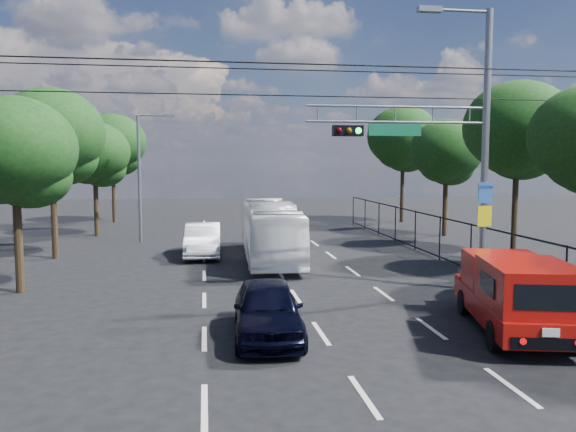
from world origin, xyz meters
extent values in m
plane|color=black|center=(0.00, 0.00, 0.00)|extent=(120.00, 120.00, 0.00)
cube|color=beige|center=(-3.00, 0.00, 0.01)|extent=(0.12, 2.00, 0.01)
cube|color=beige|center=(-3.00, 4.00, 0.01)|extent=(0.12, 2.00, 0.01)
cube|color=beige|center=(-3.00, 8.00, 0.01)|extent=(0.12, 2.00, 0.01)
cube|color=beige|center=(-3.00, 12.00, 0.01)|extent=(0.12, 2.00, 0.01)
cube|color=beige|center=(-3.00, 16.00, 0.01)|extent=(0.12, 2.00, 0.01)
cube|color=beige|center=(-3.00, 20.00, 0.01)|extent=(0.12, 2.00, 0.01)
cube|color=beige|center=(-3.00, 24.00, 0.01)|extent=(0.12, 2.00, 0.01)
cube|color=beige|center=(-3.00, 28.00, 0.01)|extent=(0.12, 2.00, 0.01)
cube|color=beige|center=(-3.00, 32.00, 0.01)|extent=(0.12, 2.00, 0.01)
cube|color=beige|center=(0.00, 0.00, 0.01)|extent=(0.12, 2.00, 0.01)
cube|color=beige|center=(0.00, 4.00, 0.01)|extent=(0.12, 2.00, 0.01)
cube|color=beige|center=(0.00, 8.00, 0.01)|extent=(0.12, 2.00, 0.01)
cube|color=beige|center=(0.00, 12.00, 0.01)|extent=(0.12, 2.00, 0.01)
cube|color=beige|center=(0.00, 16.00, 0.01)|extent=(0.12, 2.00, 0.01)
cube|color=beige|center=(0.00, 20.00, 0.01)|extent=(0.12, 2.00, 0.01)
cube|color=beige|center=(0.00, 24.00, 0.01)|extent=(0.12, 2.00, 0.01)
cube|color=beige|center=(0.00, 28.00, 0.01)|extent=(0.12, 2.00, 0.01)
cube|color=beige|center=(0.00, 32.00, 0.01)|extent=(0.12, 2.00, 0.01)
cube|color=beige|center=(3.00, 0.00, 0.01)|extent=(0.12, 2.00, 0.01)
cube|color=beige|center=(3.00, 4.00, 0.01)|extent=(0.12, 2.00, 0.01)
cube|color=beige|center=(3.00, 8.00, 0.01)|extent=(0.12, 2.00, 0.01)
cube|color=beige|center=(3.00, 12.00, 0.01)|extent=(0.12, 2.00, 0.01)
cube|color=beige|center=(3.00, 16.00, 0.01)|extent=(0.12, 2.00, 0.01)
cube|color=beige|center=(3.00, 20.00, 0.01)|extent=(0.12, 2.00, 0.01)
cube|color=beige|center=(3.00, 24.00, 0.01)|extent=(0.12, 2.00, 0.01)
cube|color=beige|center=(3.00, 28.00, 0.01)|extent=(0.12, 2.00, 0.01)
cube|color=beige|center=(3.00, 32.00, 0.01)|extent=(0.12, 2.00, 0.01)
cylinder|color=slate|center=(6.50, 8.00, 4.75)|extent=(0.24, 0.24, 9.50)
cylinder|color=slate|center=(5.50, 8.00, 9.40)|extent=(2.00, 0.10, 0.10)
cube|color=slate|center=(4.40, 8.00, 9.40)|extent=(0.80, 0.25, 0.18)
cylinder|color=slate|center=(3.40, 8.00, 6.25)|extent=(6.20, 0.08, 0.08)
cylinder|color=slate|center=(3.40, 8.00, 5.75)|extent=(6.20, 0.08, 0.08)
cube|color=black|center=(1.70, 8.00, 5.45)|extent=(1.00, 0.28, 0.35)
sphere|color=#3F0505|center=(1.38, 7.85, 5.45)|extent=(0.20, 0.20, 0.20)
sphere|color=#4C3805|center=(1.70, 7.85, 5.45)|extent=(0.20, 0.20, 0.20)
sphere|color=#0CE533|center=(2.02, 7.85, 5.45)|extent=(0.20, 0.20, 0.20)
cube|color=#0D5D3A|center=(3.30, 8.00, 5.50)|extent=(1.80, 0.05, 0.40)
cube|color=blue|center=(6.48, 7.86, 3.40)|extent=(0.50, 0.04, 0.70)
cube|color=yellow|center=(6.48, 7.86, 2.60)|extent=(0.50, 0.04, 0.70)
cylinder|color=slate|center=(5.90, 8.00, 6.00)|extent=(0.05, 0.05, 0.50)
cylinder|color=slate|center=(4.60, 8.00, 6.00)|extent=(0.05, 0.05, 0.50)
cylinder|color=slate|center=(3.30, 8.00, 6.00)|extent=(0.05, 0.05, 0.50)
cylinder|color=slate|center=(2.00, 8.00, 6.00)|extent=(0.05, 0.05, 0.50)
cylinder|color=slate|center=(0.70, 8.00, 6.00)|extent=(0.05, 0.05, 0.50)
cylinder|color=slate|center=(-6.50, 22.00, 3.50)|extent=(0.18, 0.18, 7.00)
cylinder|color=slate|center=(-5.70, 22.00, 7.00)|extent=(1.60, 0.09, 0.09)
cube|color=slate|center=(-4.80, 22.00, 7.00)|extent=(0.60, 0.22, 0.15)
cylinder|color=black|center=(0.00, 6.00, 7.20)|extent=(22.00, 0.04, 0.04)
cylinder|color=black|center=(0.00, 9.50, 7.60)|extent=(22.00, 0.04, 0.04)
cylinder|color=black|center=(0.00, 11.00, 6.90)|extent=(22.00, 0.04, 0.04)
cube|color=black|center=(7.60, 12.00, 1.95)|extent=(0.04, 34.00, 0.06)
cube|color=black|center=(7.60, 12.00, 0.15)|extent=(0.04, 34.00, 0.06)
cylinder|color=black|center=(7.60, 5.00, 1.00)|extent=(0.06, 0.06, 2.00)
cylinder|color=black|center=(7.60, 8.00, 1.00)|extent=(0.06, 0.06, 2.00)
cylinder|color=black|center=(7.60, 11.00, 1.00)|extent=(0.06, 0.06, 2.00)
cylinder|color=black|center=(7.60, 14.00, 1.00)|extent=(0.06, 0.06, 2.00)
cylinder|color=black|center=(7.60, 17.00, 1.00)|extent=(0.06, 0.06, 2.00)
cylinder|color=black|center=(7.60, 20.00, 1.00)|extent=(0.06, 0.06, 2.00)
cylinder|color=black|center=(7.60, 23.00, 1.00)|extent=(0.06, 0.06, 2.00)
cylinder|color=black|center=(7.60, 26.00, 1.00)|extent=(0.06, 0.06, 2.00)
cylinder|color=black|center=(7.60, 29.00, 1.00)|extent=(0.06, 0.06, 2.00)
cylinder|color=black|center=(11.80, 15.00, 2.38)|extent=(0.28, 0.28, 4.76)
ellipsoid|color=black|center=(11.80, 15.00, 6.12)|extent=(5.10, 5.10, 4.33)
ellipsoid|color=black|center=(12.20, 15.30, 4.93)|extent=(3.40, 3.40, 2.72)
ellipsoid|color=black|center=(11.45, 14.80, 5.10)|extent=(3.23, 3.23, 2.58)
cylinder|color=black|center=(11.40, 22.00, 2.02)|extent=(0.28, 0.28, 4.03)
ellipsoid|color=black|center=(11.40, 22.00, 5.18)|extent=(4.32, 4.32, 3.67)
ellipsoid|color=black|center=(11.80, 22.30, 4.18)|extent=(2.88, 2.88, 2.30)
ellipsoid|color=black|center=(11.05, 21.80, 4.32)|extent=(2.74, 2.74, 2.19)
cylinder|color=black|center=(11.60, 30.00, 2.46)|extent=(0.28, 0.28, 4.93)
ellipsoid|color=black|center=(11.60, 30.00, 6.34)|extent=(5.28, 5.28, 4.49)
ellipsoid|color=black|center=(12.00, 30.30, 5.10)|extent=(3.52, 3.52, 2.82)
ellipsoid|color=black|center=(11.25, 29.80, 5.28)|extent=(3.34, 3.34, 2.68)
cylinder|color=black|center=(-9.20, 10.00, 1.90)|extent=(0.28, 0.28, 3.81)
ellipsoid|color=black|center=(-9.20, 10.00, 4.90)|extent=(4.08, 4.08, 3.47)
ellipsoid|color=black|center=(-8.80, 10.30, 3.94)|extent=(2.72, 2.72, 2.18)
ellipsoid|color=black|center=(-9.55, 9.80, 4.08)|extent=(2.58, 2.58, 2.07)
cylinder|color=black|center=(-9.80, 17.00, 2.24)|extent=(0.28, 0.28, 4.48)
ellipsoid|color=black|center=(-9.80, 17.00, 5.76)|extent=(4.80, 4.80, 4.08)
ellipsoid|color=black|center=(-9.40, 17.30, 4.64)|extent=(3.20, 3.20, 2.56)
ellipsoid|color=black|center=(-10.15, 16.80, 4.80)|extent=(3.04, 3.04, 2.43)
cylinder|color=black|center=(-9.40, 25.00, 1.96)|extent=(0.28, 0.28, 3.92)
ellipsoid|color=black|center=(-9.40, 25.00, 5.04)|extent=(4.20, 4.20, 3.57)
ellipsoid|color=black|center=(-9.00, 25.30, 4.06)|extent=(2.80, 2.80, 2.24)
ellipsoid|color=black|center=(-9.75, 24.80, 4.20)|extent=(2.66, 2.66, 2.13)
cylinder|color=black|center=(-9.60, 33.00, 2.30)|extent=(0.28, 0.28, 4.59)
ellipsoid|color=black|center=(-9.60, 33.00, 5.90)|extent=(4.92, 4.92, 4.18)
ellipsoid|color=black|center=(-9.20, 33.30, 4.76)|extent=(3.28, 3.28, 2.62)
ellipsoid|color=black|center=(-9.95, 32.80, 4.92)|extent=(3.12, 3.12, 2.49)
cylinder|color=black|center=(4.52, 5.16, 0.36)|extent=(0.43, 0.77, 0.73)
cylinder|color=black|center=(6.24, 4.75, 0.36)|extent=(0.43, 0.77, 0.73)
cylinder|color=black|center=(3.76, 2.03, 0.36)|extent=(0.43, 0.77, 0.73)
cylinder|color=black|center=(5.48, 1.62, 0.36)|extent=(0.43, 0.77, 0.73)
cube|color=#910C07|center=(5.00, 3.39, 0.64)|extent=(3.14, 5.51, 0.58)
cube|color=#910C07|center=(5.55, 5.66, 0.73)|extent=(2.00, 1.01, 0.57)
cube|color=black|center=(5.62, 5.94, 0.99)|extent=(1.82, 0.82, 0.32)
cube|color=#910C07|center=(5.28, 4.55, 1.40)|extent=(2.20, 2.01, 0.99)
cube|color=black|center=(5.10, 3.79, 1.45)|extent=(1.58, 0.43, 0.57)
cube|color=#910C07|center=(4.73, 2.28, 1.48)|extent=(2.50, 3.03, 1.09)
cube|color=black|center=(5.68, 2.05, 1.51)|extent=(0.33, 1.22, 0.47)
cube|color=black|center=(3.78, 2.51, 1.51)|extent=(0.33, 1.22, 0.47)
cube|color=black|center=(4.42, 1.01, 1.51)|extent=(1.48, 0.41, 0.57)
cube|color=black|center=(4.39, 0.89, 0.52)|extent=(1.64, 0.47, 0.27)
cube|color=silver|center=(4.38, 0.85, 0.78)|extent=(0.36, 0.12, 0.19)
imported|color=black|center=(-1.40, 3.93, 0.72)|extent=(1.93, 4.31, 1.44)
imported|color=white|center=(0.00, 15.28, 1.32)|extent=(2.55, 9.58, 2.65)
imported|color=white|center=(-3.05, 16.71, 0.77)|extent=(1.73, 4.70, 1.54)
camera|label=1|loc=(-2.94, -9.94, 4.42)|focal=35.00mm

